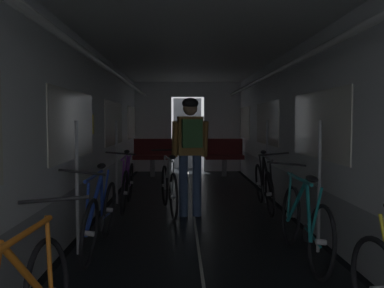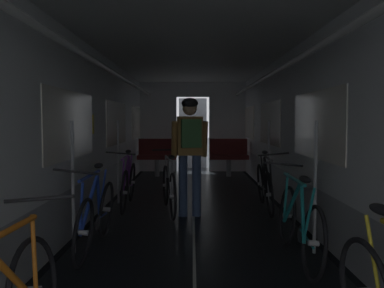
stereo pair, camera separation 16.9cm
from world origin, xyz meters
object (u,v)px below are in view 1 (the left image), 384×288
Objects in this scene: bicycle_purple at (127,184)px; person_cyclist_aisle at (190,143)px; bench_seat_far_left at (153,154)px; bicycle_black at (264,185)px; bench_seat_far_right at (224,154)px; bicycle_teal at (304,222)px; bicycle_silver_in_aisle at (169,187)px; bicycle_blue at (100,216)px.

person_cyclist_aisle is at bearing -31.79° from bicycle_purple.
bicycle_black is at bearing -62.44° from bench_seat_far_left.
bench_seat_far_right is at bearing 93.32° from bicycle_black.
bicycle_teal reaches higher than bicycle_silver_in_aisle.
bicycle_silver_in_aisle is (-1.41, 2.15, 0.00)m from bicycle_teal.
bench_seat_far_right is 6.22m from bicycle_teal.
bicycle_black is at bearing 7.00° from bicycle_silver_in_aisle.
bicycle_black is (2.17, -0.17, -0.00)m from bicycle_purple.
bicycle_silver_in_aisle is (-1.27, -4.06, -0.18)m from bench_seat_far_right.
person_cyclist_aisle reaches higher than bench_seat_far_right.
person_cyclist_aisle is at bearing -102.37° from bench_seat_far_right.
bicycle_silver_in_aisle is (0.69, 1.80, 0.00)m from bicycle_blue.
bicycle_silver_in_aisle is at bearing 140.44° from person_cyclist_aisle.
bicycle_teal is (1.94, -6.21, -0.19)m from bench_seat_far_left.
bicycle_blue reaches higher than bicycle_teal.
bicycle_teal is 2.28m from person_cyclist_aisle.
bicycle_silver_in_aisle is (-1.50, -0.18, 0.00)m from bicycle_black.
bench_seat_far_left is 1.80m from bench_seat_far_right.
bicycle_blue reaches higher than bicycle_purple.
bicycle_silver_in_aisle is at bearing -107.36° from bench_seat_far_right.
bicycle_blue is at bearing -108.46° from bench_seat_far_right.
bicycle_purple is 2.18m from bicycle_black.
person_cyclist_aisle is 0.80m from bicycle_silver_in_aisle.
bench_seat_far_left is 0.58× the size of bicycle_blue.
bicycle_teal is at bearing -72.66° from bench_seat_far_left.
bench_seat_far_left reaches higher than bicycle_black.
bicycle_blue is (-0.01, -2.16, -0.00)m from bicycle_purple.
bench_seat_far_right is 0.58× the size of bicycle_purple.
bicycle_black is 1.43m from person_cyclist_aisle.
bicycle_teal is (0.14, -6.21, -0.19)m from bench_seat_far_right.
bench_seat_far_left is at bearing 180.00° from bench_seat_far_right.
bench_seat_far_right reaches higher than bicycle_silver_in_aisle.
bicycle_purple is (-1.95, -3.71, -0.18)m from bench_seat_far_right.
bench_seat_far_left is 6.51m from bicycle_teal.
bench_seat_far_left reaches higher than bicycle_blue.
bicycle_teal is 1.00× the size of bicycle_black.
bicycle_teal reaches higher than bicycle_purple.
bicycle_teal is at bearing -88.71° from bench_seat_far_right.
bicycle_black is at bearing 87.91° from bicycle_teal.
bicycle_purple is 2.16m from bicycle_blue.
bench_seat_far_left is 0.58× the size of bicycle_purple.
bicycle_purple is 0.98× the size of person_cyclist_aisle.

